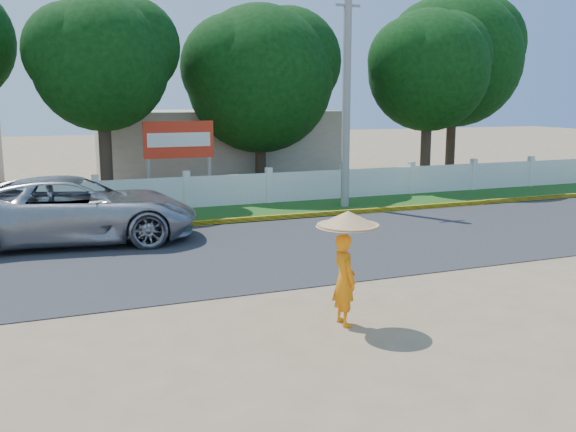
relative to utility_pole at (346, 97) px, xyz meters
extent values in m
plane|color=#9E8460|center=(-5.19, -9.49, -3.78)|extent=(120.00, 120.00, 0.00)
cube|color=#38383A|center=(-5.19, -4.99, -3.77)|extent=(60.00, 7.00, 0.02)
cube|color=#2D601E|center=(-5.19, 0.26, -3.77)|extent=(60.00, 3.50, 0.03)
cube|color=yellow|center=(-5.19, -1.44, -3.70)|extent=(40.00, 0.18, 0.16)
cube|color=silver|center=(-5.19, 1.71, -3.23)|extent=(40.00, 0.10, 1.10)
cube|color=#B7AD99|center=(-2.19, 8.51, -2.18)|extent=(10.00, 6.00, 3.20)
cylinder|color=gray|center=(0.00, 0.00, 0.00)|extent=(0.28, 0.28, 7.57)
imported|color=#A4A6AC|center=(-9.12, -2.39, -2.91)|extent=(6.62, 3.69, 1.75)
imported|color=orange|center=(-5.46, -10.60, -3.01)|extent=(0.38, 0.57, 1.55)
cylinder|color=gray|center=(-5.41, -10.60, -2.42)|extent=(0.02, 0.02, 1.00)
cone|color=tan|center=(-5.41, -10.60, -1.99)|extent=(1.06, 1.06, 0.26)
cylinder|color=gray|center=(-6.27, 2.81, -2.78)|extent=(0.12, 0.12, 2.00)
cylinder|color=gray|center=(-4.07, 2.81, -2.78)|extent=(0.12, 0.12, 2.00)
cube|color=red|center=(-5.17, 2.81, -1.48)|extent=(2.50, 0.12, 1.30)
cube|color=silver|center=(-5.17, 2.75, -1.48)|extent=(2.25, 0.02, 0.49)
cylinder|color=#473828|center=(-1.34, 4.96, -2.34)|extent=(0.44, 0.44, 2.89)
sphere|color=#0E4010|center=(-1.34, 4.96, 0.72)|extent=(5.87, 5.87, 5.87)
cylinder|color=#473828|center=(8.59, 5.76, -1.88)|extent=(0.44, 0.44, 3.80)
sphere|color=#0E4010|center=(8.59, 5.76, 1.73)|extent=(6.24, 6.24, 6.24)
cylinder|color=#473828|center=(5.72, 3.60, -2.04)|extent=(0.44, 0.44, 3.49)
sphere|color=#0E4010|center=(5.72, 3.60, 1.11)|extent=(5.08, 5.08, 5.08)
cylinder|color=#473828|center=(-7.63, 3.45, -1.96)|extent=(0.44, 0.44, 3.65)
sphere|color=#0E4010|center=(-7.63, 3.45, 1.14)|extent=(4.64, 4.64, 4.64)
camera|label=1|loc=(-10.18, -19.73, -0.06)|focal=40.00mm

